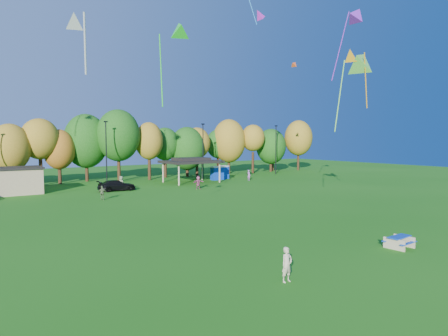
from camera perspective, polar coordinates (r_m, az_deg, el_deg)
ground at (r=23.50m, az=12.20°, el=-12.30°), size 160.00×160.00×0.00m
tree_line at (r=62.70m, az=-20.73°, el=3.28°), size 93.57×10.55×11.15m
lamp_posts at (r=58.30m, az=-16.47°, el=2.33°), size 64.50×0.25×9.09m
utility_building at (r=53.86m, az=-27.89°, el=-1.60°), size 6.30×4.30×3.25m
pavilion at (r=60.63m, az=-4.70°, el=0.98°), size 8.20×6.20×3.77m
porta_potties at (r=64.97m, az=-0.54°, el=-0.68°), size 3.75×2.14×2.18m
picnic_table at (r=26.87m, az=23.76°, el=-9.53°), size 1.74×1.47×0.72m
kite_flyer at (r=19.22m, az=8.98°, el=-13.47°), size 0.60×0.40×1.64m
car_d at (r=52.62m, az=-15.07°, el=-2.42°), size 4.84×2.18×1.38m
far_person_0 at (r=45.17m, az=-16.99°, el=-3.43°), size 0.98×0.75×1.55m
far_person_1 at (r=63.70m, az=3.57°, el=-1.02°), size 0.40×0.61×1.66m
far_person_2 at (r=52.77m, az=-14.47°, el=-2.13°), size 0.86×1.05×1.85m
far_person_5 at (r=52.70m, az=-3.70°, el=-2.08°), size 1.62×0.54×1.74m
kite_2 at (r=39.30m, az=19.03°, el=14.27°), size 5.11×3.49×8.11m
kite_3 at (r=48.00m, az=18.40°, el=20.06°), size 5.15×2.06×8.64m
kite_6 at (r=47.59m, az=5.08°, el=21.01°), size 1.65×1.28×1.56m
kite_7 at (r=35.11m, az=-6.41°, el=19.12°), size 2.51×4.54×7.62m
kite_8 at (r=22.84m, az=-20.57°, el=19.14°), size 1.31×2.17×3.43m
kite_9 at (r=38.19m, az=17.72°, el=15.08°), size 3.23×1.94×5.45m
kite_14 at (r=57.48m, az=10.02°, el=14.44°), size 1.45×1.25×1.23m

